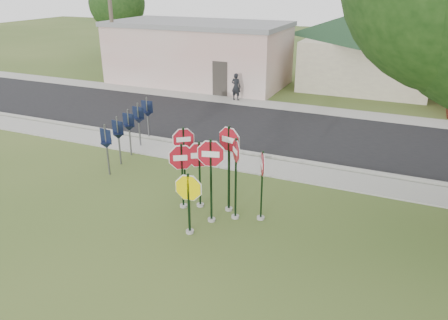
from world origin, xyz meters
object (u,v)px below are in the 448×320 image
at_px(utility_pole_near, 111,10).
at_px(pedestrian, 236,87).
at_px(stop_sign_left, 182,167).
at_px(stop_sign_yellow, 189,197).
at_px(stop_sign_center, 211,168).

height_order(utility_pole_near, pedestrian, utility_pole_near).
xyz_separation_m(stop_sign_left, utility_pole_near, (-12.81, 13.82, 3.55)).
xyz_separation_m(stop_sign_yellow, utility_pole_near, (-13.73, 15.13, 3.79)).
bearing_deg(stop_sign_left, stop_sign_center, -19.72).
bearing_deg(utility_pole_near, stop_sign_left, -47.18).
distance_m(stop_sign_center, stop_sign_left, 1.34).
distance_m(stop_sign_yellow, pedestrian, 15.02).
height_order(stop_sign_left, utility_pole_near, utility_pole_near).
xyz_separation_m(utility_pole_near, pedestrian, (9.32, -0.77, -4.09)).
relative_size(stop_sign_yellow, stop_sign_left, 0.87).
relative_size(stop_sign_center, utility_pole_near, 0.29).
distance_m(stop_sign_center, stop_sign_yellow, 1.10).
relative_size(stop_sign_yellow, utility_pole_near, 0.21).
bearing_deg(stop_sign_yellow, utility_pole_near, 132.23).
bearing_deg(utility_pole_near, pedestrian, -4.73).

